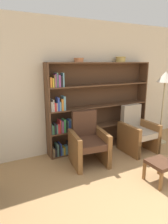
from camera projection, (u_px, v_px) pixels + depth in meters
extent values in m
cube|color=beige|center=(96.00, 86.00, 4.48)|extent=(12.00, 0.06, 2.75)
cube|color=brown|center=(48.00, 112.00, 3.89)|extent=(0.02, 0.30, 1.90)
cube|color=brown|center=(141.00, 101.00, 4.96)|extent=(0.02, 0.30, 1.90)
cube|color=brown|center=(101.00, 63.00, 4.19)|extent=(2.37, 0.30, 0.02)
cube|color=brown|center=(99.00, 145.00, 4.65)|extent=(2.37, 0.30, 0.03)
cube|color=#492F1E|center=(97.00, 105.00, 4.55)|extent=(2.37, 0.01, 1.90)
cube|color=#7F6B4C|center=(53.00, 152.00, 4.08)|extent=(0.04, 0.16, 0.19)
cube|color=black|center=(55.00, 152.00, 4.11)|extent=(0.04, 0.18, 0.16)
cube|color=#4C756B|center=(57.00, 149.00, 4.12)|extent=(0.04, 0.19, 0.26)
cube|color=black|center=(59.00, 150.00, 4.12)|extent=(0.02, 0.15, 0.24)
cube|color=#334CB2|center=(60.00, 149.00, 4.15)|extent=(0.02, 0.19, 0.25)
cube|color=#669EB2|center=(62.00, 151.00, 4.16)|extent=(0.03, 0.15, 0.16)
cube|color=gold|center=(64.00, 150.00, 4.16)|extent=(0.04, 0.13, 0.17)
cube|color=#669EB2|center=(65.00, 150.00, 4.19)|extent=(0.02, 0.14, 0.17)
cube|color=#669EB2|center=(67.00, 149.00, 4.19)|extent=(0.04, 0.13, 0.19)
cube|color=black|center=(68.00, 147.00, 4.21)|extent=(0.04, 0.15, 0.25)
cube|color=brown|center=(100.00, 125.00, 4.53)|extent=(2.37, 0.30, 0.02)
cube|color=#4C756B|center=(51.00, 129.00, 3.97)|extent=(0.02, 0.20, 0.20)
cube|color=#388C47|center=(52.00, 129.00, 3.97)|extent=(0.02, 0.18, 0.18)
cube|color=black|center=(54.00, 128.00, 3.96)|extent=(0.04, 0.14, 0.22)
cube|color=#4C756B|center=(56.00, 129.00, 4.00)|extent=(0.03, 0.16, 0.19)
cube|color=red|center=(58.00, 128.00, 3.99)|extent=(0.03, 0.13, 0.20)
cube|color=red|center=(59.00, 126.00, 4.02)|extent=(0.02, 0.18, 0.27)
cube|color=#7F6B4C|center=(61.00, 127.00, 4.02)|extent=(0.02, 0.13, 0.25)
cube|color=#994C99|center=(62.00, 126.00, 4.05)|extent=(0.02, 0.18, 0.25)
cube|color=#388C47|center=(64.00, 125.00, 4.05)|extent=(0.04, 0.15, 0.28)
cube|color=black|center=(66.00, 127.00, 4.08)|extent=(0.02, 0.15, 0.20)
cube|color=#4C756B|center=(67.00, 126.00, 4.11)|extent=(0.02, 0.19, 0.23)
cube|color=#334CB2|center=(68.00, 125.00, 4.11)|extent=(0.03, 0.17, 0.24)
cube|color=#669EB2|center=(70.00, 125.00, 4.14)|extent=(0.04, 0.19, 0.24)
cube|color=red|center=(72.00, 126.00, 4.16)|extent=(0.04, 0.18, 0.19)
cube|color=white|center=(74.00, 125.00, 4.18)|extent=(0.02, 0.19, 0.21)
cube|color=brown|center=(100.00, 106.00, 4.42)|extent=(2.37, 0.30, 0.02)
cube|color=#B2A899|center=(51.00, 106.00, 3.83)|extent=(0.04, 0.14, 0.19)
cube|color=white|center=(53.00, 105.00, 3.86)|extent=(0.02, 0.18, 0.23)
cube|color=red|center=(54.00, 107.00, 3.88)|extent=(0.04, 0.16, 0.17)
cube|color=#B2A899|center=(56.00, 107.00, 3.89)|extent=(0.02, 0.17, 0.16)
cube|color=#334CB2|center=(58.00, 104.00, 3.89)|extent=(0.04, 0.15, 0.26)
cube|color=#669EB2|center=(60.00, 106.00, 3.91)|extent=(0.03, 0.13, 0.18)
cube|color=orange|center=(61.00, 104.00, 3.93)|extent=(0.04, 0.17, 0.23)
cube|color=#669EB2|center=(63.00, 103.00, 3.96)|extent=(0.04, 0.18, 0.28)
cube|color=brown|center=(101.00, 85.00, 4.31)|extent=(2.37, 0.30, 0.02)
cube|color=orange|center=(50.00, 82.00, 3.71)|extent=(0.04, 0.12, 0.19)
cube|color=gold|center=(52.00, 83.00, 3.76)|extent=(0.03, 0.18, 0.17)
cube|color=#7F6B4C|center=(54.00, 81.00, 3.77)|extent=(0.02, 0.19, 0.23)
cube|color=#994C99|center=(55.00, 80.00, 3.76)|extent=(0.02, 0.15, 0.25)
cube|color=#4C756B|center=(56.00, 80.00, 3.79)|extent=(0.02, 0.19, 0.27)
cube|color=#994C99|center=(58.00, 81.00, 3.80)|extent=(0.04, 0.16, 0.23)
cube|color=black|center=(61.00, 81.00, 3.82)|extent=(0.03, 0.15, 0.21)
cube|color=#669EB2|center=(63.00, 80.00, 3.82)|extent=(0.03, 0.13, 0.27)
cylinder|color=#C67547|center=(79.00, 60.00, 3.95)|extent=(0.18, 0.18, 0.08)
torus|color=#C67547|center=(79.00, 58.00, 3.95)|extent=(0.21, 0.21, 0.02)
cylinder|color=tan|center=(121.00, 59.00, 4.40)|extent=(0.21, 0.21, 0.11)
torus|color=tan|center=(121.00, 57.00, 4.39)|extent=(0.23, 0.23, 0.02)
cube|color=brown|center=(109.00, 159.00, 3.62)|extent=(0.08, 0.08, 0.39)
cube|color=brown|center=(80.00, 164.00, 3.44)|extent=(0.08, 0.08, 0.39)
cube|color=brown|center=(97.00, 146.00, 4.18)|extent=(0.08, 0.08, 0.39)
cube|color=brown|center=(70.00, 150.00, 4.00)|extent=(0.08, 0.08, 0.39)
cube|color=#4C2D1E|center=(89.00, 143.00, 3.75)|extent=(0.57, 0.70, 0.12)
cube|color=#4C2D1E|center=(84.00, 124.00, 3.94)|extent=(0.49, 0.19, 0.53)
cube|color=brown|center=(102.00, 146.00, 3.87)|extent=(0.18, 0.68, 0.63)
cube|color=brown|center=(75.00, 150.00, 3.69)|extent=(0.18, 0.68, 0.63)
cube|color=brown|center=(158.00, 145.00, 4.22)|extent=(0.07, 0.07, 0.39)
cube|color=brown|center=(138.00, 150.00, 3.96)|extent=(0.07, 0.07, 0.39)
cube|color=brown|center=(138.00, 136.00, 4.75)|extent=(0.07, 0.07, 0.39)
cube|color=brown|center=(119.00, 140.00, 4.48)|extent=(0.07, 0.07, 0.39)
cube|color=tan|center=(139.00, 133.00, 4.30)|extent=(0.49, 0.65, 0.12)
cube|color=tan|center=(131.00, 116.00, 4.47)|extent=(0.48, 0.13, 0.53)
cube|color=brown|center=(148.00, 135.00, 4.45)|extent=(0.09, 0.68, 0.63)
cube|color=brown|center=(128.00, 140.00, 4.20)|extent=(0.09, 0.68, 0.63)
cylinder|color=tan|center=(159.00, 141.00, 4.90)|extent=(0.32, 0.32, 0.02)
cylinder|color=tan|center=(162.00, 113.00, 4.72)|extent=(0.04, 0.04, 1.44)
cone|color=silver|center=(166.00, 77.00, 4.51)|extent=(0.37, 0.37, 0.24)
cube|color=brown|center=(144.00, 171.00, 3.31)|extent=(0.04, 0.04, 0.30)
cube|color=brown|center=(159.00, 166.00, 3.46)|extent=(0.04, 0.04, 0.30)
cube|color=brown|center=(161.00, 182.00, 3.01)|extent=(0.04, 0.04, 0.30)
cube|color=#4C2D1E|center=(161.00, 163.00, 3.19)|extent=(0.39, 0.39, 0.06)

